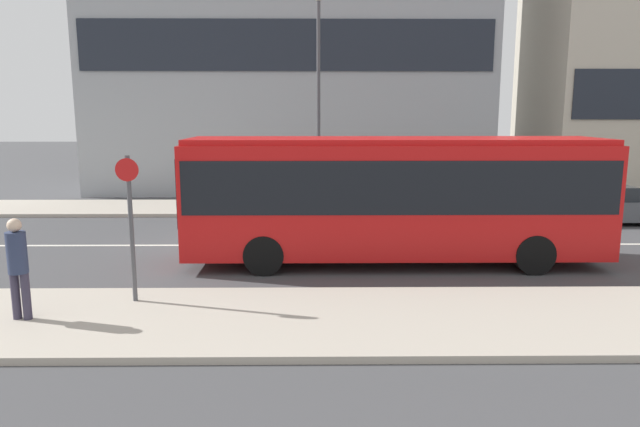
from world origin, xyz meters
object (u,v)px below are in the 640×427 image
at_px(pedestrian_near_stop, 18,262).
at_px(parked_car_0, 595,205).
at_px(bus_stop_sign, 130,218).
at_px(city_bus, 394,192).
at_px(street_lamp, 318,82).

bearing_deg(pedestrian_near_stop, parked_car_0, 39.30).
relative_size(parked_car_0, bus_stop_sign, 1.57).
bearing_deg(city_bus, street_lamp, 100.08).
distance_m(city_bus, pedestrian_near_stop, 8.50).
bearing_deg(parked_car_0, pedestrian_near_stop, -147.33).
height_order(pedestrian_near_stop, bus_stop_sign, bus_stop_sign).
relative_size(city_bus, pedestrian_near_stop, 5.64).
relative_size(pedestrian_near_stop, bus_stop_sign, 0.64).
bearing_deg(parked_car_0, city_bus, -145.67).
distance_m(city_bus, parked_car_0, 9.52).
xyz_separation_m(city_bus, pedestrian_near_stop, (-7.28, -4.34, -0.64)).
bearing_deg(bus_stop_sign, street_lamp, 70.89).
bearing_deg(city_bus, pedestrian_near_stop, -153.12).
distance_m(pedestrian_near_stop, bus_stop_sign, 2.08).
height_order(pedestrian_near_stop, street_lamp, street_lamp).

